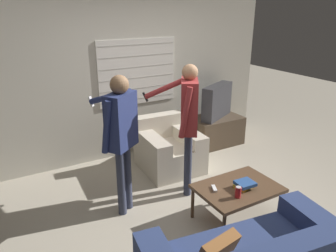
{
  "coord_description": "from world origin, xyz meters",
  "views": [
    {
      "loc": [
        -1.99,
        -2.77,
        2.39
      ],
      "look_at": [
        -0.13,
        0.47,
        1.0
      ],
      "focal_mm": 35.0,
      "sensor_mm": 36.0,
      "label": 1
    }
  ],
  "objects_px": {
    "tv": "(217,101)",
    "person_left_standing": "(121,129)",
    "spare_remote": "(214,188)",
    "soda_can": "(238,192)",
    "armchair_beige": "(168,149)",
    "book_stack": "(244,185)",
    "coffee_table": "(238,190)",
    "person_right_standing": "(188,114)"
  },
  "relations": [
    {
      "from": "tv",
      "to": "person_right_standing",
      "type": "bearing_deg",
      "value": 13.07
    },
    {
      "from": "person_left_standing",
      "to": "spare_remote",
      "type": "xyz_separation_m",
      "value": [
        0.79,
        -0.74,
        -0.62
      ]
    },
    {
      "from": "armchair_beige",
      "to": "coffee_table",
      "type": "distance_m",
      "value": 1.56
    },
    {
      "from": "tv",
      "to": "person_right_standing",
      "type": "relative_size",
      "value": 0.46
    },
    {
      "from": "tv",
      "to": "person_left_standing",
      "type": "bearing_deg",
      "value": -0.39
    },
    {
      "from": "person_left_standing",
      "to": "spare_remote",
      "type": "distance_m",
      "value": 1.25
    },
    {
      "from": "person_left_standing",
      "to": "book_stack",
      "type": "height_order",
      "value": "person_left_standing"
    },
    {
      "from": "coffee_table",
      "to": "book_stack",
      "type": "xyz_separation_m",
      "value": [
        0.04,
        -0.05,
        0.08
      ]
    },
    {
      "from": "tv",
      "to": "armchair_beige",
      "type": "bearing_deg",
      "value": -9.06
    },
    {
      "from": "soda_can",
      "to": "spare_remote",
      "type": "distance_m",
      "value": 0.28
    },
    {
      "from": "tv",
      "to": "person_left_standing",
      "type": "distance_m",
      "value": 2.52
    },
    {
      "from": "tv",
      "to": "book_stack",
      "type": "relative_size",
      "value": 3.59
    },
    {
      "from": "person_left_standing",
      "to": "person_right_standing",
      "type": "distance_m",
      "value": 0.9
    },
    {
      "from": "armchair_beige",
      "to": "book_stack",
      "type": "relative_size",
      "value": 4.23
    },
    {
      "from": "tv",
      "to": "person_left_standing",
      "type": "xyz_separation_m",
      "value": [
        -2.24,
        -1.11,
        0.27
      ]
    },
    {
      "from": "coffee_table",
      "to": "book_stack",
      "type": "relative_size",
      "value": 4.15
    },
    {
      "from": "person_left_standing",
      "to": "person_right_standing",
      "type": "relative_size",
      "value": 0.98
    },
    {
      "from": "coffee_table",
      "to": "tv",
      "type": "xyz_separation_m",
      "value": [
        1.18,
        1.94,
        0.4
      ]
    },
    {
      "from": "armchair_beige",
      "to": "person_right_standing",
      "type": "bearing_deg",
      "value": 82.36
    },
    {
      "from": "tv",
      "to": "coffee_table",
      "type": "bearing_deg",
      "value": 31.9
    },
    {
      "from": "soda_can",
      "to": "book_stack",
      "type": "bearing_deg",
      "value": 30.03
    },
    {
      "from": "person_left_standing",
      "to": "person_right_standing",
      "type": "height_order",
      "value": "person_right_standing"
    },
    {
      "from": "book_stack",
      "to": "spare_remote",
      "type": "distance_m",
      "value": 0.35
    },
    {
      "from": "person_left_standing",
      "to": "spare_remote",
      "type": "relative_size",
      "value": 12.49
    },
    {
      "from": "book_stack",
      "to": "tv",
      "type": "bearing_deg",
      "value": 60.31
    },
    {
      "from": "spare_remote",
      "to": "person_left_standing",
      "type": "bearing_deg",
      "value": 160.58
    },
    {
      "from": "person_right_standing",
      "to": "book_stack",
      "type": "xyz_separation_m",
      "value": [
        0.21,
        -0.87,
        -0.62
      ]
    },
    {
      "from": "armchair_beige",
      "to": "coffee_table",
      "type": "relative_size",
      "value": 1.02
    },
    {
      "from": "coffee_table",
      "to": "spare_remote",
      "type": "bearing_deg",
      "value": 161.89
    },
    {
      "from": "tv",
      "to": "book_stack",
      "type": "bearing_deg",
      "value": 33.5
    },
    {
      "from": "coffee_table",
      "to": "soda_can",
      "type": "distance_m",
      "value": 0.24
    },
    {
      "from": "book_stack",
      "to": "soda_can",
      "type": "height_order",
      "value": "soda_can"
    },
    {
      "from": "person_right_standing",
      "to": "spare_remote",
      "type": "height_order",
      "value": "person_right_standing"
    },
    {
      "from": "armchair_beige",
      "to": "tv",
      "type": "xyz_separation_m",
      "value": [
        1.21,
        0.39,
        0.49
      ]
    },
    {
      "from": "person_left_standing",
      "to": "spare_remote",
      "type": "bearing_deg",
      "value": -77.99
    },
    {
      "from": "armchair_beige",
      "to": "coffee_table",
      "type": "bearing_deg",
      "value": 93.92
    },
    {
      "from": "coffee_table",
      "to": "spare_remote",
      "type": "distance_m",
      "value": 0.29
    },
    {
      "from": "tv",
      "to": "person_right_standing",
      "type": "height_order",
      "value": "person_right_standing"
    },
    {
      "from": "person_left_standing",
      "to": "armchair_beige",
      "type": "bearing_deg",
      "value": 0.21
    },
    {
      "from": "armchair_beige",
      "to": "soda_can",
      "type": "height_order",
      "value": "armchair_beige"
    },
    {
      "from": "coffee_table",
      "to": "armchair_beige",
      "type": "bearing_deg",
      "value": 90.99
    },
    {
      "from": "armchair_beige",
      "to": "person_left_standing",
      "type": "relative_size",
      "value": 0.56
    }
  ]
}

